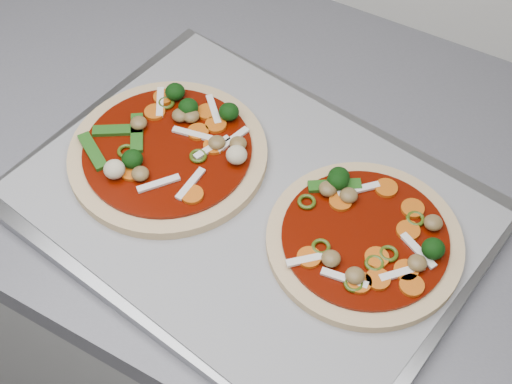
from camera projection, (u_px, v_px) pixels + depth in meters
The scene contains 6 objects.
base_cabinet at pixel (307, 354), 1.20m from camera, with size 3.60×0.60×0.86m, color #B1B0AE.
countertop at pixel (329, 191), 0.84m from camera, with size 3.60×0.60×0.04m, color slate.
baking_tray at pixel (249, 207), 0.79m from camera, with size 0.49×0.36×0.02m, color gray.
parchment at pixel (249, 202), 0.78m from camera, with size 0.47×0.34×0.00m, color gray.
pizza_left at pixel (169, 150), 0.81m from camera, with size 0.31×0.31×0.04m.
pizza_right at pixel (365, 238), 0.74m from camera, with size 0.28×0.28×0.03m.
Camera 1 is at (0.18, 0.81, 1.55)m, focal length 50.00 mm.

